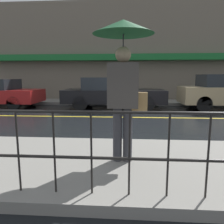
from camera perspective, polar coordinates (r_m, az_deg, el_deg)
The scene contains 8 objects.
ground_plane at distance 8.11m, azimuth 5.67°, elevation -1.41°, with size 80.00×80.00×0.00m, color black.
sidewalk_near at distance 3.64m, azimuth 7.77°, elevation -13.71°, with size 28.00×2.52×0.15m.
sidewalk_far at distance 12.36m, azimuth 5.11°, elevation 2.59°, with size 28.00×1.90×0.15m.
lane_marking at distance 8.11m, azimuth 5.67°, elevation -1.38°, with size 25.20×0.12×0.01m.
building_storefront at distance 13.43m, azimuth 5.20°, elevation 15.22°, with size 28.00×0.85×5.85m.
railing_foreground at distance 2.46m, azimuth 9.65°, elevation -7.91°, with size 12.00×0.04×0.97m.
pedestrian at distance 3.39m, azimuth 3.03°, elevation 13.63°, with size 0.92×0.92×2.17m.
car_black at distance 10.29m, azimuth 0.27°, elevation 5.07°, with size 4.71×1.78×1.45m.
Camera 1 is at (-0.25, -7.97, 1.48)m, focal length 35.00 mm.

